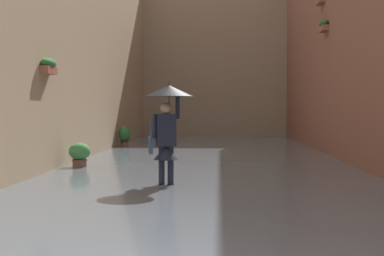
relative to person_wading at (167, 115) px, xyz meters
The scene contains 6 objects.
ground_plane 5.19m from the person_wading, 98.65° to the right, with size 64.03×64.03×0.00m, color gray.
flood_water 5.17m from the person_wading, 98.65° to the right, with size 8.36×31.61×0.09m, color slate.
building_facade_far 18.83m from the person_wading, 92.30° to the right, with size 11.16×1.80×8.22m, color gray.
person_wading is the anchor object (origin of this frame).
potted_plant_near_right 4.19m from the person_wading, 50.32° to the right, with size 0.55×0.55×0.71m.
potted_plant_far_right 10.82m from the person_wading, 75.38° to the right, with size 0.48×0.48×0.88m.
Camera 1 is at (-0.29, 2.65, 1.62)m, focal length 50.19 mm.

